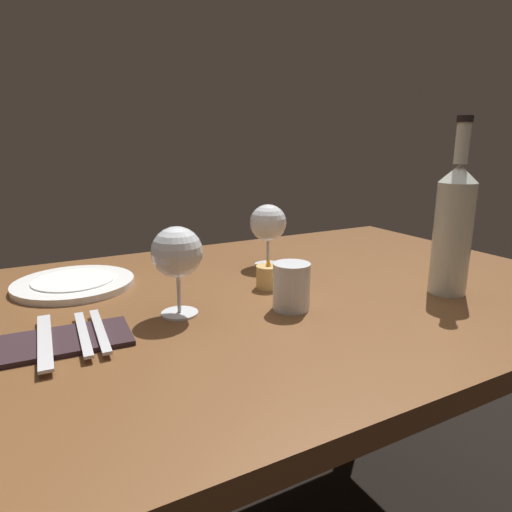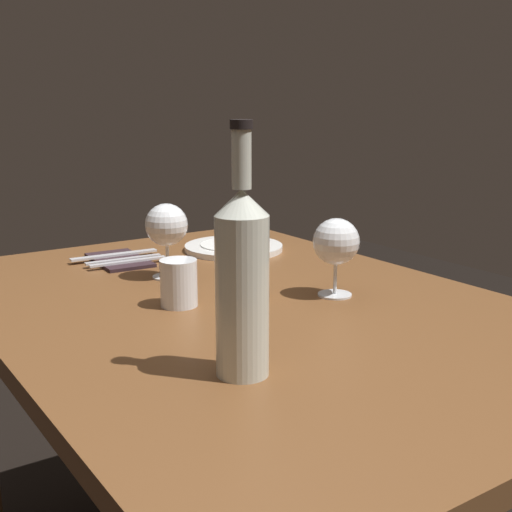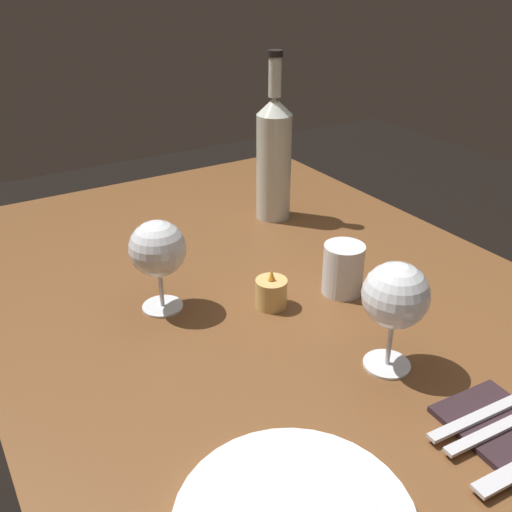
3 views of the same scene
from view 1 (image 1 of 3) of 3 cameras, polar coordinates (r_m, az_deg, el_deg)
The scene contains 11 objects.
dining_table at distance 0.99m, azimuth 3.41°, elevation -8.93°, with size 1.30×0.90×0.74m.
wine_glass_left at distance 1.11m, azimuth 1.53°, elevation 4.05°, with size 0.09×0.09×0.15m.
wine_glass_right at distance 0.80m, azimuth -9.89°, elevation 0.26°, with size 0.09×0.09×0.16m.
wine_bottle at distance 0.98m, azimuth 23.54°, elevation 3.38°, with size 0.07×0.07×0.35m.
water_tumbler at distance 0.83m, azimuth 4.47°, elevation -4.15°, with size 0.07×0.07×0.09m.
votive_candle at distance 0.95m, azimuth 1.57°, elevation -2.71°, with size 0.05×0.05×0.07m.
dinner_plate at distance 1.04m, azimuth -21.91°, elevation -3.20°, with size 0.25×0.25×0.02m.
folded_napkin at distance 0.77m, azimuth -22.71°, elevation -9.76°, with size 0.20×0.12×0.01m.
fork_inner at distance 0.77m, azimuth -20.89°, elevation -9.06°, with size 0.02×0.18×0.00m.
fork_outer at distance 0.77m, azimuth -19.04°, elevation -8.81°, with size 0.02×0.18×0.00m.
table_knife at distance 0.76m, azimuth -25.02°, elevation -9.61°, with size 0.03×0.21×0.00m.
Camera 1 is at (0.49, 0.77, 1.04)m, focal length 31.82 mm.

